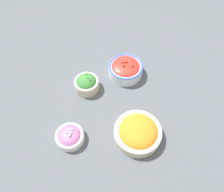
# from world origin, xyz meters

# --- Properties ---
(ground_plane) EXTENTS (3.00, 3.00, 0.00)m
(ground_plane) POSITION_xyz_m (0.00, 0.00, 0.00)
(ground_plane) COLOR #4C5156
(bowl_cherry_tomatoes) EXTENTS (0.17, 0.17, 0.08)m
(bowl_cherry_tomatoes) POSITION_xyz_m (-0.16, 0.06, 0.04)
(bowl_cherry_tomatoes) COLOR silver
(bowl_cherry_tomatoes) RESTS_ON ground_plane
(bowl_carrots) EXTENTS (0.19, 0.19, 0.08)m
(bowl_carrots) POSITION_xyz_m (0.18, 0.11, 0.03)
(bowl_carrots) COLOR beige
(bowl_carrots) RESTS_ON ground_plane
(bowl_broccoli) EXTENTS (0.11, 0.11, 0.09)m
(bowl_broccoli) POSITION_xyz_m (-0.06, -0.12, 0.04)
(bowl_broccoli) COLOR beige
(bowl_broccoli) RESTS_ON ground_plane
(bowl_red_onion) EXTENTS (0.11, 0.11, 0.06)m
(bowl_red_onion) POSITION_xyz_m (0.20, -0.16, 0.03)
(bowl_red_onion) COLOR silver
(bowl_red_onion) RESTS_ON ground_plane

